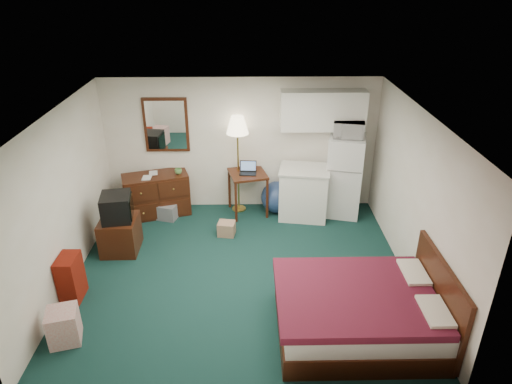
{
  "coord_description": "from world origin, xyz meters",
  "views": [
    {
      "loc": [
        0.12,
        -5.72,
        4.22
      ],
      "look_at": [
        0.24,
        0.55,
        1.11
      ],
      "focal_mm": 32.0,
      "sensor_mm": 36.0,
      "label": 1
    }
  ],
  "objects_px": {
    "bed": "(357,313)",
    "tv_stand": "(120,235)",
    "dresser": "(157,195)",
    "kitchen_counter": "(304,193)",
    "desk": "(248,193)",
    "floor_lamp": "(238,165)",
    "fridge": "(344,176)",
    "suitcase": "(71,278)"
  },
  "relations": [
    {
      "from": "dresser",
      "to": "kitchen_counter",
      "type": "xyz_separation_m",
      "value": [
        2.73,
        -0.14,
        0.07
      ]
    },
    {
      "from": "bed",
      "to": "suitcase",
      "type": "distance_m",
      "value": 3.91
    },
    {
      "from": "floor_lamp",
      "to": "bed",
      "type": "bearing_deg",
      "value": -65.29
    },
    {
      "from": "desk",
      "to": "kitchen_counter",
      "type": "relative_size",
      "value": 0.88
    },
    {
      "from": "suitcase",
      "to": "fridge",
      "type": "bearing_deg",
      "value": 30.27
    },
    {
      "from": "tv_stand",
      "to": "suitcase",
      "type": "distance_m",
      "value": 1.27
    },
    {
      "from": "desk",
      "to": "kitchen_counter",
      "type": "xyz_separation_m",
      "value": [
        1.03,
        -0.16,
        0.06
      ]
    },
    {
      "from": "kitchen_counter",
      "to": "tv_stand",
      "type": "relative_size",
      "value": 1.48
    },
    {
      "from": "bed",
      "to": "tv_stand",
      "type": "xyz_separation_m",
      "value": [
        -3.46,
        1.98,
        -0.03
      ]
    },
    {
      "from": "kitchen_counter",
      "to": "tv_stand",
      "type": "height_order",
      "value": "kitchen_counter"
    },
    {
      "from": "fridge",
      "to": "tv_stand",
      "type": "xyz_separation_m",
      "value": [
        -3.87,
        -1.2,
        -0.47
      ]
    },
    {
      "from": "bed",
      "to": "suitcase",
      "type": "xyz_separation_m",
      "value": [
        -3.83,
        0.76,
        0.02
      ]
    },
    {
      "from": "floor_lamp",
      "to": "bed",
      "type": "height_order",
      "value": "floor_lamp"
    },
    {
      "from": "tv_stand",
      "to": "dresser",
      "type": "bearing_deg",
      "value": 71.87
    },
    {
      "from": "floor_lamp",
      "to": "kitchen_counter",
      "type": "height_order",
      "value": "floor_lamp"
    },
    {
      "from": "floor_lamp",
      "to": "fridge",
      "type": "distance_m",
      "value": 1.96
    },
    {
      "from": "tv_stand",
      "to": "suitcase",
      "type": "xyz_separation_m",
      "value": [
        -0.38,
        -1.21,
        0.05
      ]
    },
    {
      "from": "floor_lamp",
      "to": "suitcase",
      "type": "bearing_deg",
      "value": -131.64
    },
    {
      "from": "kitchen_counter",
      "to": "bed",
      "type": "height_order",
      "value": "kitchen_counter"
    },
    {
      "from": "floor_lamp",
      "to": "suitcase",
      "type": "relative_size",
      "value": 2.74
    },
    {
      "from": "kitchen_counter",
      "to": "tv_stand",
      "type": "xyz_separation_m",
      "value": [
        -3.12,
        -1.09,
        -0.18
      ]
    },
    {
      "from": "dresser",
      "to": "suitcase",
      "type": "xyz_separation_m",
      "value": [
        -0.77,
        -2.44,
        -0.06
      ]
    },
    {
      "from": "fridge",
      "to": "bed",
      "type": "relative_size",
      "value": 0.77
    },
    {
      "from": "desk",
      "to": "tv_stand",
      "type": "height_order",
      "value": "desk"
    },
    {
      "from": "dresser",
      "to": "bed",
      "type": "height_order",
      "value": "dresser"
    },
    {
      "from": "dresser",
      "to": "tv_stand",
      "type": "relative_size",
      "value": 1.86
    },
    {
      "from": "kitchen_counter",
      "to": "suitcase",
      "type": "xyz_separation_m",
      "value": [
        -3.5,
        -2.3,
        -0.13
      ]
    },
    {
      "from": "desk",
      "to": "bed",
      "type": "bearing_deg",
      "value": -80.57
    },
    {
      "from": "fridge",
      "to": "suitcase",
      "type": "relative_size",
      "value": 2.25
    },
    {
      "from": "floor_lamp",
      "to": "desk",
      "type": "height_order",
      "value": "floor_lamp"
    },
    {
      "from": "dresser",
      "to": "tv_stand",
      "type": "xyz_separation_m",
      "value": [
        -0.39,
        -1.23,
        -0.11
      ]
    },
    {
      "from": "suitcase",
      "to": "desk",
      "type": "bearing_deg",
      "value": 45.56
    },
    {
      "from": "fridge",
      "to": "suitcase",
      "type": "xyz_separation_m",
      "value": [
        -4.25,
        -2.41,
        -0.42
      ]
    },
    {
      "from": "floor_lamp",
      "to": "fridge",
      "type": "bearing_deg",
      "value": -4.98
    },
    {
      "from": "fridge",
      "to": "kitchen_counter",
      "type": "bearing_deg",
      "value": -158.12
    },
    {
      "from": "kitchen_counter",
      "to": "tv_stand",
      "type": "distance_m",
      "value": 3.31
    },
    {
      "from": "desk",
      "to": "kitchen_counter",
      "type": "distance_m",
      "value": 1.04
    },
    {
      "from": "dresser",
      "to": "kitchen_counter",
      "type": "bearing_deg",
      "value": -19.89
    },
    {
      "from": "bed",
      "to": "desk",
      "type": "bearing_deg",
      "value": 112.87
    },
    {
      "from": "floor_lamp",
      "to": "kitchen_counter",
      "type": "distance_m",
      "value": 1.32
    },
    {
      "from": "floor_lamp",
      "to": "fridge",
      "type": "height_order",
      "value": "floor_lamp"
    },
    {
      "from": "desk",
      "to": "fridge",
      "type": "relative_size",
      "value": 0.54
    }
  ]
}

